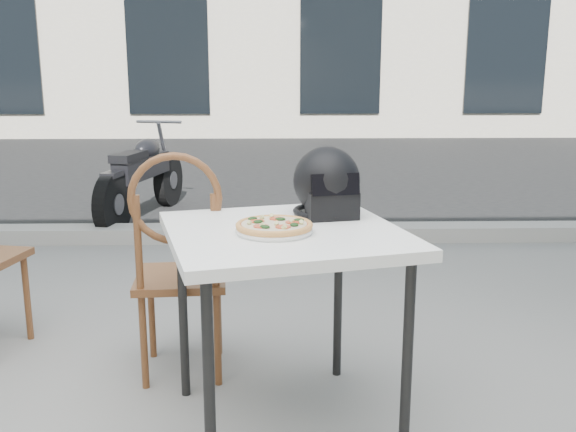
{
  "coord_description": "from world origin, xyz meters",
  "views": [
    {
      "loc": [
        0.35,
        -2.04,
        1.35
      ],
      "look_at": [
        0.4,
        0.21,
        0.84
      ],
      "focal_mm": 40.0,
      "sensor_mm": 36.0,
      "label": 1
    }
  ],
  "objects_px": {
    "cafe_table_main": "(284,248)",
    "plate": "(274,231)",
    "cafe_chair_main": "(179,255)",
    "helmet": "(327,185)",
    "pizza": "(274,225)",
    "motorcycle": "(143,178)"
  },
  "relations": [
    {
      "from": "cafe_chair_main",
      "to": "plate",
      "type": "bearing_deg",
      "value": 127.33
    },
    {
      "from": "helmet",
      "to": "cafe_chair_main",
      "type": "bearing_deg",
      "value": 152.93
    },
    {
      "from": "cafe_table_main",
      "to": "plate",
      "type": "bearing_deg",
      "value": -122.46
    },
    {
      "from": "cafe_chair_main",
      "to": "helmet",
      "type": "bearing_deg",
      "value": 159.88
    },
    {
      "from": "cafe_table_main",
      "to": "pizza",
      "type": "height_order",
      "value": "pizza"
    },
    {
      "from": "plate",
      "to": "motorcycle",
      "type": "bearing_deg",
      "value": 108.21
    },
    {
      "from": "pizza",
      "to": "motorcycle",
      "type": "distance_m",
      "value": 3.86
    },
    {
      "from": "pizza",
      "to": "helmet",
      "type": "distance_m",
      "value": 0.37
    },
    {
      "from": "cafe_table_main",
      "to": "cafe_chair_main",
      "type": "xyz_separation_m",
      "value": [
        -0.45,
        0.4,
        -0.14
      ]
    },
    {
      "from": "pizza",
      "to": "helmet",
      "type": "bearing_deg",
      "value": 53.64
    },
    {
      "from": "motorcycle",
      "to": "cafe_table_main",
      "type": "bearing_deg",
      "value": -58.27
    },
    {
      "from": "plate",
      "to": "cafe_chair_main",
      "type": "relative_size",
      "value": 0.35
    },
    {
      "from": "cafe_table_main",
      "to": "motorcycle",
      "type": "bearing_deg",
      "value": 109.02
    },
    {
      "from": "cafe_table_main",
      "to": "plate",
      "type": "xyz_separation_m",
      "value": [
        -0.04,
        -0.06,
        0.08
      ]
    },
    {
      "from": "pizza",
      "to": "motorcycle",
      "type": "bearing_deg",
      "value": 108.22
    },
    {
      "from": "cafe_chair_main",
      "to": "motorcycle",
      "type": "height_order",
      "value": "cafe_chair_main"
    },
    {
      "from": "cafe_table_main",
      "to": "plate",
      "type": "relative_size",
      "value": 2.81
    },
    {
      "from": "motorcycle",
      "to": "helmet",
      "type": "bearing_deg",
      "value": -54.52
    },
    {
      "from": "cafe_table_main",
      "to": "helmet",
      "type": "relative_size",
      "value": 3.11
    },
    {
      "from": "helmet",
      "to": "motorcycle",
      "type": "height_order",
      "value": "helmet"
    },
    {
      "from": "cafe_table_main",
      "to": "cafe_chair_main",
      "type": "relative_size",
      "value": 0.98
    },
    {
      "from": "cafe_table_main",
      "to": "motorcycle",
      "type": "height_order",
      "value": "motorcycle"
    }
  ]
}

